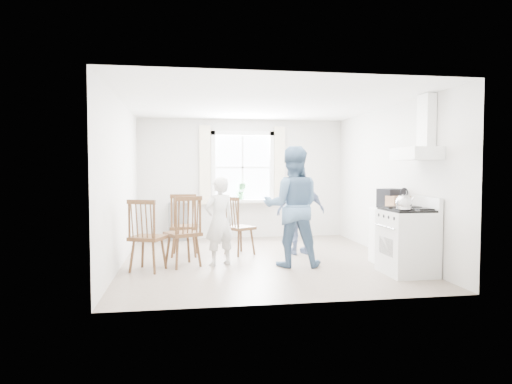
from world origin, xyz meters
The scene contains 17 objects.
room_shell centered at (0.00, 0.00, 1.30)m, with size 4.62×5.12×2.64m.
window_assembly centered at (0.00, 2.45, 1.46)m, with size 1.88×0.24×1.70m.
range_hood centered at (2.07, -1.35, 1.90)m, with size 0.45×0.76×0.94m.
shelf_unit centered at (-1.40, 2.33, 0.40)m, with size 0.40×0.30×0.80m, color slate.
gas_stove centered at (1.91, -1.35, 0.48)m, with size 0.68×0.76×1.12m.
kettle centered at (1.72, -1.59, 1.05)m, with size 0.22×0.22×0.32m.
low_cabinet centered at (1.98, -0.65, 0.45)m, with size 0.50×0.55×0.90m, color white.
stereo_stack centered at (2.00, -0.61, 1.05)m, with size 0.42×0.40×0.31m.
cardboard_box centered at (2.03, -0.80, 1.00)m, with size 0.31×0.22×0.20m, color #9A6D4A.
windsor_chair_a centered at (-1.28, 0.45, 0.67)m, with size 0.50×0.49×1.10m.
windsor_chair_b centered at (-1.86, -0.65, 0.66)m, with size 0.60×0.59×1.09m.
windsor_chair_c centered at (-1.24, -0.41, 0.68)m, with size 0.62×0.62×1.12m.
person_left centered at (-0.73, -0.32, 0.70)m, with size 0.51×0.51×1.40m, color silver.
person_mid centered at (0.40, -0.55, 0.94)m, with size 0.91×0.91×1.87m, color slate.
person_right centered at (0.78, 0.39, 0.76)m, with size 0.89×0.89×1.52m, color navy.
potted_plant centered at (-0.04, 2.36, 1.03)m, with size 0.20×0.20×0.36m, color #357740.
windsor_chair_d centered at (-0.40, 0.48, 0.64)m, with size 0.59×0.60×1.04m.
Camera 1 is at (-1.27, -7.46, 1.53)m, focal length 32.00 mm.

